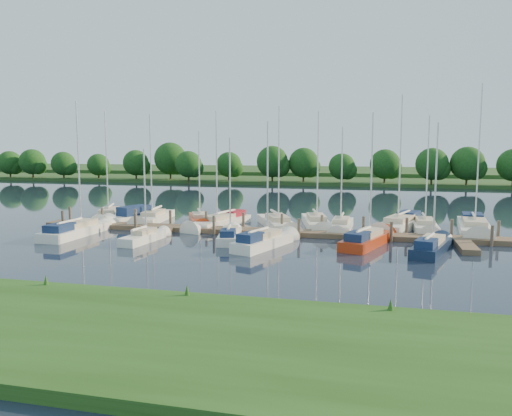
% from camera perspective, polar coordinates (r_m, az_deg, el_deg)
% --- Properties ---
extents(ground, '(260.00, 260.00, 0.00)m').
position_cam_1_polar(ground, '(34.82, -2.66, -5.19)').
color(ground, '#1A2335').
rests_on(ground, ground).
extents(near_bank, '(90.00, 10.00, 0.50)m').
position_cam_1_polar(near_bank, '(20.48, -15.60, -13.60)').
color(near_bank, '#1E4213').
rests_on(near_bank, ground).
extents(dock, '(40.00, 6.00, 0.40)m').
position_cam_1_polar(dock, '(41.72, 0.14, -2.85)').
color(dock, brown).
rests_on(dock, ground).
extents(mooring_pilings, '(38.24, 2.84, 2.00)m').
position_cam_1_polar(mooring_pilings, '(42.73, 0.49, -2.07)').
color(mooring_pilings, '#473D33').
rests_on(mooring_pilings, ground).
extents(far_shore, '(180.00, 30.00, 0.60)m').
position_cam_1_polar(far_shore, '(108.32, 8.47, 3.24)').
color(far_shore, '#224018').
rests_on(far_shore, ground).
extents(distant_hill, '(220.00, 40.00, 1.40)m').
position_cam_1_polar(distant_hill, '(133.18, 9.44, 4.10)').
color(distant_hill, '#2D5123').
rests_on(distant_hill, ground).
extents(treeline, '(146.35, 9.49, 8.30)m').
position_cam_1_polar(treeline, '(95.01, 5.97, 5.08)').
color(treeline, '#38281C').
rests_on(treeline, ground).
extents(sailboat_n_0, '(4.51, 8.79, 11.27)m').
position_cam_1_polar(sailboat_n_0, '(52.42, -16.44, -1.02)').
color(sailboat_n_0, white).
rests_on(sailboat_n_0, ground).
extents(motorboat, '(3.93, 6.87, 1.96)m').
position_cam_1_polar(motorboat, '(50.34, -13.93, -1.14)').
color(motorboat, white).
rests_on(motorboat, ground).
extents(sailboat_n_2, '(2.83, 8.62, 10.84)m').
position_cam_1_polar(sailboat_n_2, '(50.27, -11.68, -1.21)').
color(sailboat_n_2, white).
rests_on(sailboat_n_2, ground).
extents(sailboat_n_3, '(4.09, 7.03, 9.15)m').
position_cam_1_polar(sailboat_n_3, '(48.48, -6.44, -1.42)').
color(sailboat_n_3, '#AC2E0F').
rests_on(sailboat_n_3, ground).
extents(sailboat_n_4, '(4.06, 8.60, 10.92)m').
position_cam_1_polar(sailboat_n_4, '(46.29, -4.15, -1.72)').
color(sailboat_n_4, white).
rests_on(sailboat_n_4, ground).
extents(sailboat_n_5, '(5.18, 8.72, 11.35)m').
position_cam_1_polar(sailboat_n_5, '(45.53, 2.51, -1.92)').
color(sailboat_n_5, white).
rests_on(sailboat_n_5, ground).
extents(sailboat_n_6, '(3.67, 8.61, 10.88)m').
position_cam_1_polar(sailboat_n_6, '(46.30, 6.93, -1.82)').
color(sailboat_n_6, white).
rests_on(sailboat_n_6, ground).
extents(sailboat_n_7, '(1.85, 7.31, 9.46)m').
position_cam_1_polar(sailboat_n_7, '(44.82, 9.68, -2.16)').
color(sailboat_n_7, white).
rests_on(sailboat_n_7, ground).
extents(sailboat_n_8, '(4.95, 9.62, 12.25)m').
position_cam_1_polar(sailboat_n_8, '(46.49, 16.09, -1.94)').
color(sailboat_n_8, white).
rests_on(sailboat_n_8, ground).
extents(sailboat_n_9, '(1.95, 8.14, 10.41)m').
position_cam_1_polar(sailboat_n_9, '(46.42, 18.72, -2.13)').
color(sailboat_n_9, white).
rests_on(sailboat_n_9, ground).
extents(sailboat_n_10, '(3.40, 10.43, 13.02)m').
position_cam_1_polar(sailboat_n_10, '(47.09, 23.67, -2.16)').
color(sailboat_n_10, white).
rests_on(sailboat_n_10, ground).
extents(sailboat_s_0, '(2.25, 9.01, 11.52)m').
position_cam_1_polar(sailboat_s_0, '(44.35, -19.64, -2.50)').
color(sailboat_s_0, white).
rests_on(sailboat_s_0, ground).
extents(sailboat_s_1, '(1.85, 5.76, 7.53)m').
position_cam_1_polar(sailboat_s_1, '(39.84, -12.63, -3.38)').
color(sailboat_s_1, white).
rests_on(sailboat_s_1, ground).
extents(sailboat_s_2, '(2.60, 6.55, 8.43)m').
position_cam_1_polar(sailboat_s_2, '(39.46, -3.00, -3.26)').
color(sailboat_s_2, white).
rests_on(sailboat_s_2, ground).
extents(sailboat_s_3, '(3.61, 7.35, 9.64)m').
position_cam_1_polar(sailboat_s_3, '(36.75, 0.96, -3.98)').
color(sailboat_s_3, white).
rests_on(sailboat_s_3, ground).
extents(sailboat_s_4, '(3.95, 7.97, 10.29)m').
position_cam_1_polar(sailboat_s_4, '(38.39, 12.64, -3.69)').
color(sailboat_s_4, '#AC2E0F').
rests_on(sailboat_s_4, ground).
extents(sailboat_s_5, '(3.43, 7.29, 9.42)m').
position_cam_1_polar(sailboat_s_5, '(37.06, 19.43, -4.32)').
color(sailboat_s_5, '#101E38').
rests_on(sailboat_s_5, ground).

